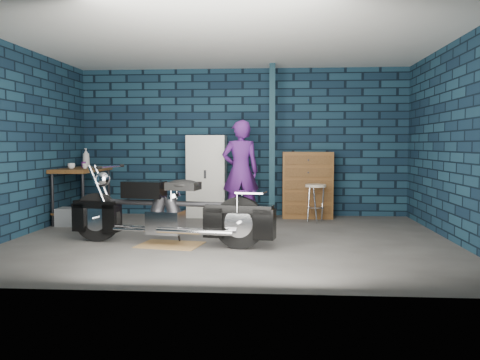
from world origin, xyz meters
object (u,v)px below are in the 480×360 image
object	(u,v)px
person	(240,171)
locker	(207,176)
storage_bin	(72,217)
motorcycle	(170,206)
workbench	(83,195)
shop_stool	(315,203)
tool_chest	(307,185)

from	to	relation	value
person	locker	world-z (taller)	person
storage_bin	motorcycle	bearing A→B (deg)	-37.35
workbench	shop_stool	distance (m)	3.97
motorcycle	storage_bin	distance (m)	2.43
workbench	motorcycle	distance (m)	2.75
storage_bin	tool_chest	xyz separation A→B (m)	(3.84, 1.19, 0.45)
locker	workbench	bearing A→B (deg)	-161.37
workbench	storage_bin	distance (m)	0.59
person	shop_stool	distance (m)	1.37
person	shop_stool	size ratio (longest dim) A/B	2.68
workbench	locker	xyz separation A→B (m)	(2.05, 0.69, 0.28)
workbench	storage_bin	xyz separation A→B (m)	(0.02, -0.50, -0.31)
storage_bin	shop_stool	size ratio (longest dim) A/B	0.72
motorcycle	locker	xyz separation A→B (m)	(0.12, 2.65, 0.22)
locker	shop_stool	xyz separation A→B (m)	(1.92, -0.56, -0.42)
motorcycle	storage_bin	world-z (taller)	motorcycle
motorcycle	shop_stool	distance (m)	2.92
workbench	person	size ratio (longest dim) A/B	0.81
storage_bin	person	bearing A→B (deg)	13.41
locker	tool_chest	world-z (taller)	locker
storage_bin	locker	bearing A→B (deg)	30.41
workbench	locker	size ratio (longest dim) A/B	0.95
locker	shop_stool	size ratio (longest dim) A/B	2.29
workbench	tool_chest	size ratio (longest dim) A/B	1.19
motorcycle	storage_bin	bearing A→B (deg)	152.87
motorcycle	tool_chest	world-z (taller)	tool_chest
person	tool_chest	world-z (taller)	person
storage_bin	locker	world-z (taller)	locker
locker	person	bearing A→B (deg)	-40.28
tool_chest	storage_bin	bearing A→B (deg)	-162.77
person	storage_bin	bearing A→B (deg)	2.57
tool_chest	workbench	bearing A→B (deg)	-169.85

